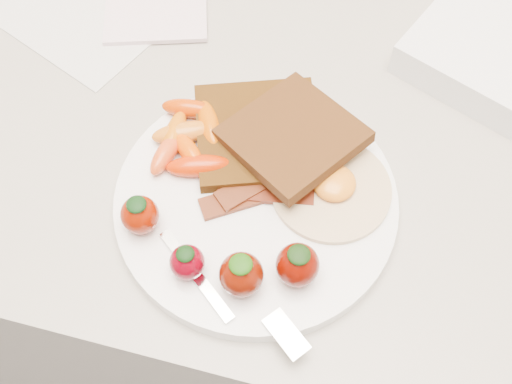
# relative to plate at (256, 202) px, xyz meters

# --- Properties ---
(counter) EXTENTS (2.00, 0.60, 0.90)m
(counter) POSITION_rel_plate_xyz_m (0.01, 0.13, -0.46)
(counter) COLOR gray
(counter) RESTS_ON ground
(plate) EXTENTS (0.27, 0.27, 0.02)m
(plate) POSITION_rel_plate_xyz_m (0.00, 0.00, 0.00)
(plate) COLOR white
(plate) RESTS_ON counter
(toast_lower) EXTENTS (0.15, 0.15, 0.01)m
(toast_lower) POSITION_rel_plate_xyz_m (-0.02, 0.07, 0.02)
(toast_lower) COLOR black
(toast_lower) RESTS_ON plate
(toast_upper) EXTENTS (0.16, 0.16, 0.03)m
(toast_upper) POSITION_rel_plate_xyz_m (0.02, 0.06, 0.03)
(toast_upper) COLOR black
(toast_upper) RESTS_ON toast_lower
(fried_egg) EXTENTS (0.13, 0.13, 0.02)m
(fried_egg) POSITION_rel_plate_xyz_m (0.07, 0.03, 0.01)
(fried_egg) COLOR beige
(fried_egg) RESTS_ON plate
(bacon_strips) EXTENTS (0.11, 0.09, 0.01)m
(bacon_strips) POSITION_rel_plate_xyz_m (0.00, 0.01, 0.01)
(bacon_strips) COLOR #310204
(bacon_strips) RESTS_ON plate
(baby_carrots) EXTENTS (0.09, 0.10, 0.02)m
(baby_carrots) POSITION_rel_plate_xyz_m (-0.08, 0.04, 0.02)
(baby_carrots) COLOR #CC6817
(baby_carrots) RESTS_ON plate
(strawberries) EXTENTS (0.18, 0.07, 0.05)m
(strawberries) POSITION_rel_plate_xyz_m (-0.01, -0.07, 0.03)
(strawberries) COLOR #721100
(strawberries) RESTS_ON plate
(fork) EXTENTS (0.16, 0.09, 0.00)m
(fork) POSITION_rel_plate_xyz_m (0.01, -0.11, 0.01)
(fork) COLOR white
(fork) RESTS_ON plate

